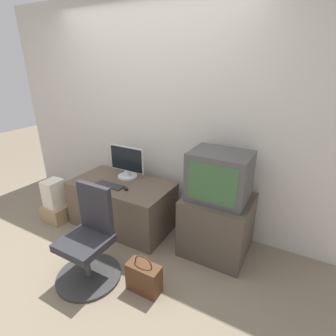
% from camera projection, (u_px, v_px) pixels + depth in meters
% --- Properties ---
extents(ground_plane, '(12.00, 12.00, 0.00)m').
position_uv_depth(ground_plane, '(82.00, 272.00, 2.54)').
color(ground_plane, '#7F705B').
extents(wall_back, '(4.40, 0.05, 2.60)m').
position_uv_depth(wall_back, '(152.00, 115.00, 3.12)').
color(wall_back, beige).
rests_on(wall_back, ground_plane).
extents(desk, '(1.20, 0.66, 0.57)m').
position_uv_depth(desk, '(123.00, 204.00, 3.18)').
color(desk, brown).
rests_on(desk, ground_plane).
extents(side_stand, '(0.66, 0.60, 0.63)m').
position_uv_depth(side_stand, '(217.00, 225.00, 2.73)').
color(side_stand, '#4C4238').
rests_on(side_stand, ground_plane).
extents(main_monitor, '(0.47, 0.24, 0.39)m').
position_uv_depth(main_monitor, '(127.00, 163.00, 3.17)').
color(main_monitor, silver).
rests_on(main_monitor, desk).
extents(keyboard, '(0.35, 0.12, 0.01)m').
position_uv_depth(keyboard, '(110.00, 185.00, 3.00)').
color(keyboard, '#2D2D2D').
rests_on(keyboard, desk).
extents(mouse, '(0.06, 0.04, 0.03)m').
position_uv_depth(mouse, '(126.00, 189.00, 2.90)').
color(mouse, black).
rests_on(mouse, desk).
extents(crt_tv, '(0.57, 0.43, 0.48)m').
position_uv_depth(crt_tv, '(219.00, 176.00, 2.51)').
color(crt_tv, '#474747').
rests_on(crt_tv, side_stand).
extents(office_chair, '(0.60, 0.60, 0.90)m').
position_uv_depth(office_chair, '(89.00, 246.00, 2.39)').
color(office_chair, '#333333').
rests_on(office_chair, ground_plane).
extents(cardboard_box_lower, '(0.30, 0.28, 0.20)m').
position_uv_depth(cardboard_box_lower, '(57.00, 212.00, 3.35)').
color(cardboard_box_lower, '#A3845B').
rests_on(cardboard_box_lower, ground_plane).
extents(cardboard_box_upper, '(0.20, 0.22, 0.34)m').
position_uv_depth(cardboard_box_upper, '(54.00, 193.00, 3.25)').
color(cardboard_box_upper, beige).
rests_on(cardboard_box_upper, cardboard_box_lower).
extents(handbag, '(0.30, 0.15, 0.38)m').
position_uv_depth(handbag, '(144.00, 278.00, 2.29)').
color(handbag, '#4C2D19').
rests_on(handbag, ground_plane).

